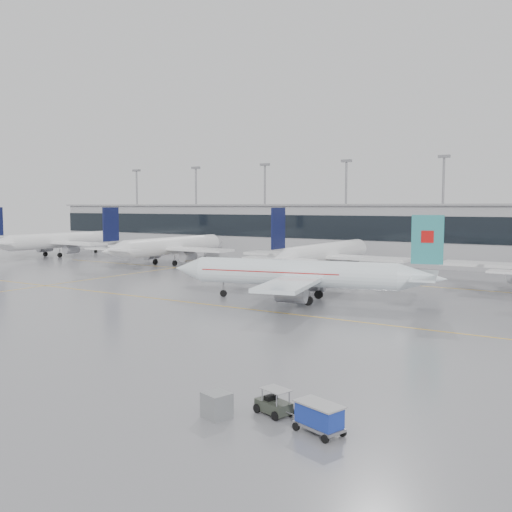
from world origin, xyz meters
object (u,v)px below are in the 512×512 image
Objects in this scene: baggage_tug at (274,405)px; baggage_cart at (319,416)px; gse_unit at (217,405)px; air_canada_jet at (305,274)px.

baggage_cart reaches higher than baggage_tug.
baggage_cart is 5.99m from gse_unit.
air_canada_jet reaches higher than gse_unit.
baggage_tug is 3.62m from baggage_cart.
air_canada_jet reaches higher than baggage_cart.
gse_unit is at bearing 97.96° from air_canada_jet.
air_canada_jet is at bearing 132.82° from baggage_tug.
baggage_cart is at bearing 0.00° from baggage_tug.
gse_unit is at bearing -121.51° from baggage_tug.
air_canada_jet is 11.87× the size of baggage_cart.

